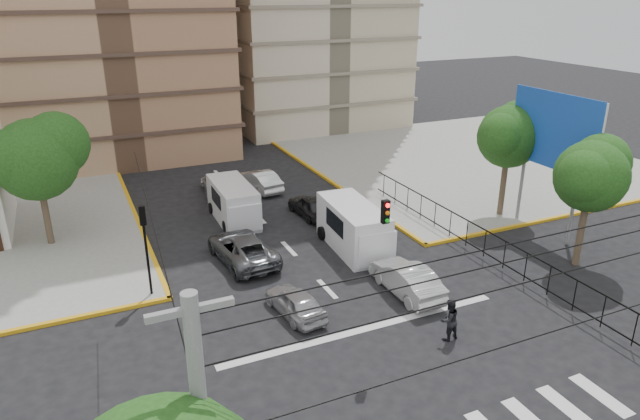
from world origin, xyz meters
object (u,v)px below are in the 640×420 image
traffic_light_nw (145,236)px  van_left_lane (234,204)px  pedestrian_crosswalk (449,320)px  car_white_front_right (406,279)px  car_silver_front_left (295,302)px  van_right_lane (355,229)px

traffic_light_nw → van_left_lane: 9.79m
pedestrian_crosswalk → car_white_front_right: bearing=-101.6°
van_left_lane → car_silver_front_left: van_left_lane is taller
car_silver_front_left → car_white_front_right: (5.49, -0.41, 0.12)m
traffic_light_nw → pedestrian_crosswalk: bearing=-39.3°
car_white_front_right → pedestrian_crosswalk: 3.98m
van_right_lane → van_left_lane: van_right_lane is taller
van_right_lane → pedestrian_crosswalk: van_right_lane is taller
van_right_lane → pedestrian_crosswalk: bearing=-89.2°
van_left_lane → car_white_front_right: 12.91m
traffic_light_nw → van_right_lane: (11.06, 0.53, -1.88)m
traffic_light_nw → van_left_lane: (6.24, 7.29, -1.96)m
van_left_lane → car_white_front_right: van_left_lane is taller
traffic_light_nw → car_white_front_right: bearing=-23.0°
car_white_front_right → van_right_lane: bearing=-90.7°
traffic_light_nw → car_silver_front_left: bearing=-37.7°
van_right_lane → car_silver_front_left: bearing=-134.8°
van_left_lane → car_white_front_right: size_ratio=1.17×
van_right_lane → pedestrian_crosswalk: (-0.52, -9.17, -0.33)m
traffic_light_nw → car_silver_front_left: 7.43m
traffic_light_nw → pedestrian_crosswalk: traffic_light_nw is taller
car_white_front_right → pedestrian_crosswalk: (-0.49, -3.95, 0.16)m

